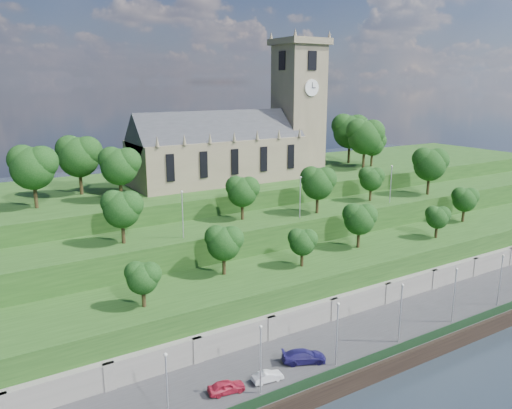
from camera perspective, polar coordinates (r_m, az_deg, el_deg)
ground at (r=66.88m, az=18.68°, el=-16.58°), size 320.00×320.00×0.00m
promenade at (r=69.80m, az=14.89°, el=-14.01°), size 160.00×12.00×2.00m
quay_wall at (r=66.32m, az=18.79°, el=-15.77°), size 160.00×0.50×2.20m
fence at (r=65.96m, az=18.45°, el=-14.43°), size 160.00×0.10×1.20m
retaining_wall at (r=72.89m, az=11.52°, el=-11.25°), size 160.00×2.10×5.00m
embankment_lower at (r=76.38m, az=8.48°, el=-8.69°), size 160.00×12.00×8.00m
embankment_upper at (r=83.81m, az=3.70°, el=-5.04°), size 160.00×10.00×12.00m
hilltop at (r=100.52m, az=-3.18°, el=-0.93°), size 160.00×32.00×15.00m
church at (r=94.68m, az=-1.71°, el=7.43°), size 38.60×12.35×27.60m
trees_lower at (r=75.57m, az=9.91°, el=-2.32°), size 66.70×8.10×7.05m
trees_upper at (r=84.47m, az=8.42°, el=2.95°), size 65.05×8.37×9.08m
trees_hilltop at (r=95.71m, az=0.38°, el=7.05°), size 75.36×16.58×11.18m
lamp_posts_promenade at (r=63.99m, az=16.21°, el=-11.35°), size 60.36×0.36×7.64m
lamp_posts_upper at (r=78.78m, az=5.07°, el=1.24°), size 40.36×0.36×6.75m
car_left at (r=54.51m, az=-3.40°, el=-20.07°), size 4.09×2.20×1.32m
car_middle at (r=56.16m, az=1.33°, el=-19.05°), size 3.53×1.60×1.12m
car_right at (r=59.51m, az=5.50°, el=-16.86°), size 5.43×3.91×1.46m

